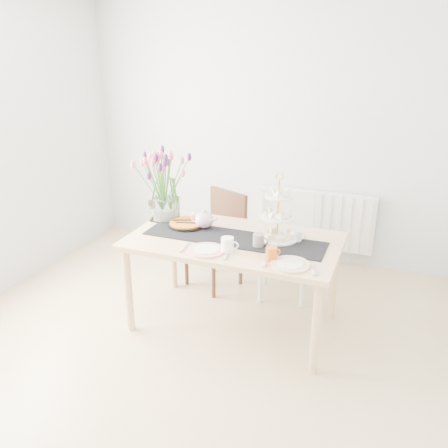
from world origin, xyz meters
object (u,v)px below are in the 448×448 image
(chair_white, at_px, (286,236))
(tulip_vase, at_px, (163,175))
(dining_table, at_px, (234,248))
(mug_grey, at_px, (258,240))
(tart_tin, at_px, (187,224))
(plate_right, at_px, (290,264))
(chair_brown, at_px, (220,231))
(mug_white, at_px, (227,245))
(cream_jug, at_px, (296,236))
(plate_left, at_px, (206,250))
(cake_stand, at_px, (278,223))
(mug_orange, at_px, (271,253))
(radiator, at_px, (315,219))
(teapot, at_px, (204,220))

(chair_white, bearing_deg, tulip_vase, -160.58)
(dining_table, distance_m, mug_grey, 0.26)
(tulip_vase, xyz_separation_m, tart_tin, (0.24, -0.07, -0.37))
(plate_right, bearing_deg, tulip_vase, 158.23)
(chair_brown, relative_size, mug_white, 8.11)
(cream_jug, xyz_separation_m, plate_left, (-0.56, -0.42, -0.04))
(cake_stand, bearing_deg, chair_white, 97.02)
(dining_table, bearing_deg, mug_grey, -18.02)
(mug_white, distance_m, mug_orange, 0.33)
(dining_table, xyz_separation_m, cream_jug, (0.45, 0.13, 0.12))
(radiator, xyz_separation_m, plate_left, (-0.46, -1.75, 0.31))
(mug_grey, bearing_deg, chair_brown, 130.82)
(cake_stand, distance_m, mug_orange, 0.38)
(chair_white, xyz_separation_m, mug_white, (-0.20, -0.94, 0.26))
(radiator, bearing_deg, cake_stand, -91.96)
(teapot, height_order, mug_white, teapot)
(radiator, height_order, tart_tin, tart_tin)
(chair_white, distance_m, mug_orange, 0.99)
(tart_tin, xyz_separation_m, plate_right, (0.96, -0.41, -0.01))
(plate_left, bearing_deg, plate_right, -0.85)
(cake_stand, relative_size, mug_white, 4.32)
(chair_brown, bearing_deg, mug_grey, -27.60)
(dining_table, distance_m, tulip_vase, 0.85)
(radiator, relative_size, dining_table, 0.75)
(chair_white, bearing_deg, radiator, 71.99)
(chair_brown, distance_m, teapot, 0.62)
(teapot, xyz_separation_m, mug_white, (0.34, -0.36, -0.02))
(cream_jug, bearing_deg, tulip_vase, 177.59)
(tart_tin, height_order, mug_orange, mug_orange)
(cream_jug, xyz_separation_m, mug_white, (-0.41, -0.37, 0.01))
(cream_jug, distance_m, tart_tin, 0.90)
(mug_white, relative_size, plate_right, 0.41)
(radiator, distance_m, mug_orange, 1.75)
(mug_orange, bearing_deg, cake_stand, 52.87)
(dining_table, height_order, teapot, teapot)
(dining_table, distance_m, plate_left, 0.32)
(mug_white, bearing_deg, teapot, 121.72)
(chair_white, xyz_separation_m, plate_left, (-0.34, -0.98, 0.21))
(cream_jug, xyz_separation_m, tart_tin, (-0.90, -0.02, -0.03))
(cake_stand, bearing_deg, mug_white, -127.43)
(cake_stand, xyz_separation_m, tart_tin, (-0.76, -0.00, -0.12))
(radiator, bearing_deg, dining_table, -103.71)
(mug_orange, height_order, plate_right, mug_orange)
(chair_brown, distance_m, tulip_vase, 0.83)
(mug_orange, height_order, plate_left, mug_orange)
(tulip_vase, relative_size, teapot, 2.90)
(chair_white, distance_m, plate_left, 1.06)
(plate_right, bearing_deg, plate_left, 179.15)
(teapot, bearing_deg, plate_right, -18.62)
(teapot, relative_size, mug_grey, 2.42)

